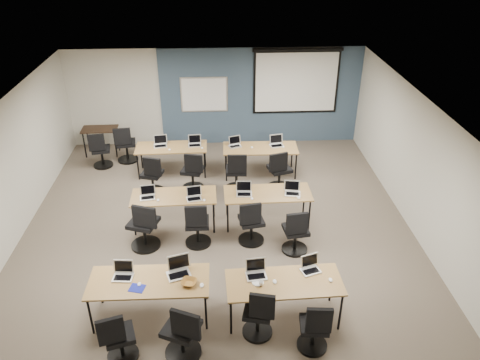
{
  "coord_description": "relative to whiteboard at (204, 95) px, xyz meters",
  "views": [
    {
      "loc": [
        0.04,
        -7.83,
        5.67
      ],
      "look_at": [
        0.47,
        0.4,
        1.02
      ],
      "focal_mm": 35.0,
      "sensor_mm": 36.0,
      "label": 1
    }
  ],
  "objects": [
    {
      "name": "floor",
      "position": [
        0.3,
        -4.43,
        -1.45
      ],
      "size": [
        8.0,
        9.0,
        0.02
      ],
      "primitive_type": "cube",
      "color": "#6B6354",
      "rests_on": "ground"
    },
    {
      "name": "ceiling",
      "position": [
        0.3,
        -4.43,
        1.25
      ],
      "size": [
        8.0,
        9.0,
        0.02
      ],
      "primitive_type": "cube",
      "color": "white",
      "rests_on": "ground"
    },
    {
      "name": "wall_back",
      "position": [
        0.3,
        0.07,
        -0.1
      ],
      "size": [
        8.0,
        0.04,
        2.7
      ],
      "primitive_type": "cube",
      "color": "beige",
      "rests_on": "ground"
    },
    {
      "name": "wall_left",
      "position": [
        -3.7,
        -4.43,
        -0.1
      ],
      "size": [
        0.04,
        9.0,
        2.7
      ],
      "primitive_type": "cube",
      "color": "beige",
      "rests_on": "ground"
    },
    {
      "name": "wall_right",
      "position": [
        4.3,
        -4.43,
        -0.1
      ],
      "size": [
        0.04,
        9.0,
        2.7
      ],
      "primitive_type": "cube",
      "color": "beige",
      "rests_on": "ground"
    },
    {
      "name": "blue_accent_panel",
      "position": [
        1.55,
        0.04,
        -0.1
      ],
      "size": [
        5.5,
        0.04,
        2.7
      ],
      "primitive_type": "cube",
      "color": "#3D5977",
      "rests_on": "wall_back"
    },
    {
      "name": "whiteboard",
      "position": [
        0.0,
        0.0,
        0.0
      ],
      "size": [
        1.28,
        0.03,
        0.98
      ],
      "color": "silver",
      "rests_on": "wall_back"
    },
    {
      "name": "projector_screen",
      "position": [
        2.5,
        -0.02,
        0.44
      ],
      "size": [
        2.4,
        0.1,
        1.82
      ],
      "color": "black",
      "rests_on": "wall_back"
    },
    {
      "name": "training_table_front_left",
      "position": [
        -0.79,
        -6.63,
        -0.76
      ],
      "size": [
        1.88,
        0.78,
        0.73
      ],
      "rotation": [
        0.0,
        0.0,
        -0.01
      ],
      "color": "#9F5D31",
      "rests_on": "floor"
    },
    {
      "name": "training_table_front_right",
      "position": [
        1.31,
        -6.76,
        -0.76
      ],
      "size": [
        1.81,
        0.75,
        0.73
      ],
      "rotation": [
        0.0,
        0.0,
        0.03
      ],
      "color": "brown",
      "rests_on": "floor"
    },
    {
      "name": "training_table_mid_left",
      "position": [
        -0.59,
        -4.08,
        -0.77
      ],
      "size": [
        1.72,
        0.72,
        0.73
      ],
      "rotation": [
        0.0,
        0.0,
        0.03
      ],
      "color": "#A26A48",
      "rests_on": "floor"
    },
    {
      "name": "training_table_mid_right",
      "position": [
        1.33,
        -4.06,
        -0.77
      ],
      "size": [
        1.79,
        0.75,
        0.73
      ],
      "rotation": [
        0.0,
        0.0,
        0.02
      ],
      "color": "#9A6A3A",
      "rests_on": "floor"
    },
    {
      "name": "training_table_back_left",
      "position": [
        -0.81,
        -1.75,
        -0.77
      ],
      "size": [
        1.75,
        0.73,
        0.73
      ],
      "rotation": [
        0.0,
        0.0,
        0.01
      ],
      "color": "olive",
      "rests_on": "floor"
    },
    {
      "name": "training_table_back_right",
      "position": [
        1.38,
        -1.91,
        -0.76
      ],
      "size": [
        1.82,
        0.76,
        0.73
      ],
      "rotation": [
        0.0,
        0.0,
        -0.02
      ],
      "color": "brown",
      "rests_on": "floor"
    },
    {
      "name": "laptop_0",
      "position": [
        -1.2,
        -6.49,
        -0.66
      ],
      "size": [
        0.31,
        0.27,
        0.24
      ],
      "rotation": [
        0.0,
        0.0,
        -0.08
      ],
      "color": "#B9B9B9",
      "rests_on": "training_table_front_left"
    },
    {
      "name": "mouse_0",
      "position": [
        -0.93,
        -6.71,
        -0.71
      ],
      "size": [
        0.07,
        0.1,
        0.03
      ],
      "primitive_type": "ellipsoid",
      "rotation": [
        0.0,
        0.0,
        -0.19
      ],
      "color": "white",
      "rests_on": "training_table_front_left"
    },
    {
      "name": "task_chair_0",
      "position": [
        -1.15,
        -7.49,
        -1.06
      ],
      "size": [
        0.47,
        0.46,
        0.95
      ],
      "rotation": [
        0.0,
        0.0,
        0.29
      ],
      "color": "black",
      "rests_on": "floor"
    },
    {
      "name": "laptop_1",
      "position": [
        -0.33,
        -6.46,
        -0.65
      ],
      "size": [
        0.36,
        0.31,
        0.27
      ],
      "rotation": [
        0.0,
        0.0,
        0.31
      ],
      "color": "silver",
      "rests_on": "training_table_front_left"
    },
    {
      "name": "mouse_1",
      "position": [
        0.04,
        -6.79,
        -0.71
      ],
      "size": [
        0.08,
        0.11,
        0.04
      ],
      "primitive_type": "ellipsoid",
      "rotation": [
        0.0,
        0.0,
        0.12
      ],
      "color": "white",
      "rests_on": "training_table_front_left"
    },
    {
      "name": "task_chair_1",
      "position": [
        -0.23,
        -7.47,
        -1.03
      ],
      "size": [
        0.58,
        0.54,
        1.02
      ],
      "rotation": [
        0.0,
        0.0,
        -0.41
      ],
      "color": "black",
      "rests_on": "floor"
    },
    {
      "name": "laptop_2",
      "position": [
        0.89,
        -6.57,
        -0.66
      ],
      "size": [
        0.32,
        0.27,
        0.25
      ],
      "rotation": [
        0.0,
        0.0,
        0.11
      ],
      "color": "silver",
      "rests_on": "training_table_front_right"
    },
    {
      "name": "mouse_2",
      "position": [
        1.16,
        -6.76,
        -0.71
      ],
      "size": [
        0.08,
        0.11,
        0.04
      ],
      "primitive_type": "ellipsoid",
      "rotation": [
        0.0,
        0.0,
        0.13
      ],
      "color": "white",
      "rests_on": "training_table_front_right"
    },
    {
      "name": "task_chair_2",
      "position": [
        0.89,
        -7.13,
        -1.06
      ],
      "size": [
        0.47,
        0.47,
        0.96
      ],
      "rotation": [
        0.0,
        0.0,
        -0.22
      ],
      "color": "black",
      "rests_on": "floor"
    },
    {
      "name": "laptop_3",
      "position": [
        1.77,
        -6.49,
        -0.66
      ],
      "size": [
        0.3,
        0.25,
        0.23
      ],
      "rotation": [
        0.0,
        0.0,
        0.32
      ],
      "color": "#B1B1B2",
      "rests_on": "training_table_front_right"
    },
    {
      "name": "mouse_3",
      "position": [
        2.04,
        -6.77,
        -0.71
      ],
      "size": [
        0.08,
        0.11,
        0.03
      ],
      "primitive_type": "ellipsoid",
      "rotation": [
        0.0,
        0.0,
        0.21
      ],
      "color": "white",
      "rests_on": "training_table_front_right"
    },
    {
      "name": "task_chair_3",
      "position": [
        1.68,
        -7.44,
        -1.06
      ],
      "size": [
        0.46,
        0.46,
        0.95
      ],
      "rotation": [
        0.0,
        0.0,
        -0.08
      ],
      "color": "black",
      "rests_on": "floor"
    },
    {
      "name": "laptop_4",
      "position": [
        -1.11,
        -4.11,
        -0.66
      ],
      "size": [
        0.3,
        0.25,
        0.23
      ],
      "rotation": [
        0.0,
        0.0,
        0.15
      ],
      "color": "#AFAFAF",
      "rests_on": "training_table_mid_left"
    },
    {
      "name": "mouse_4",
      "position": [
        -0.88,
        -4.26,
        -0.71
      ],
      "size": [
        0.06,
        0.1,
        0.03
      ],
      "primitive_type": "ellipsoid",
      "rotation": [
        0.0,
        0.0,
        -0.01
      ],
      "color": "white",
      "rests_on": "training_table_mid_left"
    },
    {
      "name": "task_chair_4",
      "position": [
        -1.11,
        -4.81,
        -1.01
      ],
      "size": [
        0.6,
        0.58,
        1.05
      ],
      "rotation": [
        0.0,
        0.0,
        -0.33
      ],
      "color": "black",
      "rests_on": "floor"
    },
    {
      "name": "laptop_5",
      "position": [
        -0.17,
        -4.2,
        -0.66
      ],
      "size": [
        0.3,
        0.25,
        0.23
      ],
      "rotation": [
        0.0,
        0.0,
        0.19
      ],
      "color": "#B7B7B7",
      "rests_on": "training_table_mid_left"
    },
    {
      "name": "mouse_5",
      "position": [
        0.04,
        -4.3,
        -0.71
      ],
      "size": [
        0.08,
        0.1,
        0.03
      ],
      "primitive_type": "ellipsoid",
      "rotation": [
        0.0,
        0.0,
        0.31
      ],
      "color": "white",
      "rests_on": "training_table_mid_left"
    },
    {
      "name": "task_chair_5",
      "position": [
        -0.1,
        -4.78,
        -1.04
      ],
      "size": [
        0.51,
        0.51,
        0.99
      ],
      "rotation": [
        0.0,
        0.0,
        0.02
      ],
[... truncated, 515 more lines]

